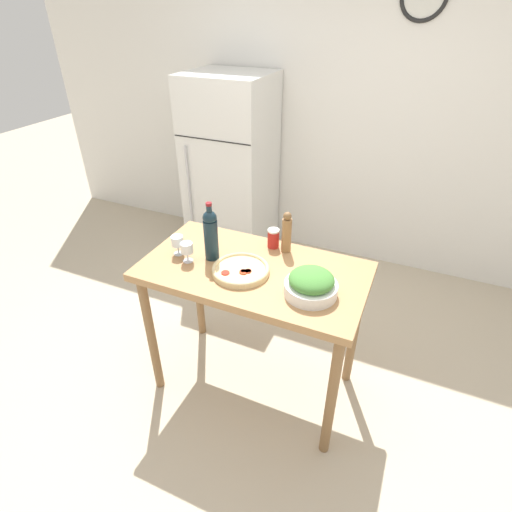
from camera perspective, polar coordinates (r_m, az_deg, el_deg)
ground_plane at (r=2.87m, az=-0.29°, el=-17.42°), size 14.00×14.00×0.00m
wall_back at (r=3.79m, az=12.25°, el=18.28°), size 6.40×0.09×2.60m
refrigerator at (r=3.87m, az=-3.57°, el=12.19°), size 0.73×0.70×1.70m
prep_counter at (r=2.31m, az=-0.34°, el=-4.32°), size 1.26×0.69×0.94m
wine_bottle at (r=2.25m, az=-6.51°, el=3.15°), size 0.08×0.08×0.35m
wine_glass_near at (r=2.28m, az=-9.85°, el=1.00°), size 0.07×0.07×0.12m
wine_glass_far at (r=2.36m, az=-11.16°, el=1.98°), size 0.07×0.07×0.12m
pepper_mill at (r=2.33m, az=4.40°, el=3.32°), size 0.06×0.06×0.26m
salad_bowl at (r=2.03m, az=7.87°, el=-3.99°), size 0.27×0.27×0.14m
homemade_pizza at (r=2.19m, az=-2.21°, el=-1.97°), size 0.32×0.32×0.04m
salt_canister at (r=2.40m, az=2.49°, el=2.56°), size 0.07×0.07×0.12m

